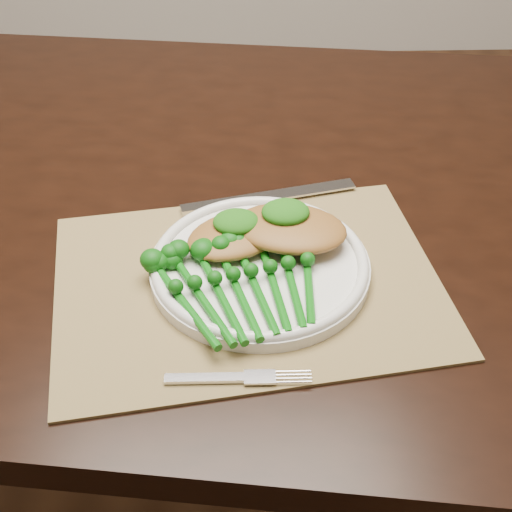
{
  "coord_description": "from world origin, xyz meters",
  "views": [
    {
      "loc": [
        -0.03,
        -0.88,
        1.29
      ],
      "look_at": [
        -0.01,
        -0.27,
        0.78
      ],
      "focal_mm": 50.0,
      "sensor_mm": 36.0,
      "label": 1
    }
  ],
  "objects_px": {
    "dinner_plate": "(260,265)",
    "broccolini_bundle": "(248,292)",
    "dining_table": "(212,365)",
    "placemat": "(248,283)",
    "chicken_fillet_left": "(236,235)"
  },
  "relations": [
    {
      "from": "dinner_plate",
      "to": "placemat",
      "type": "bearing_deg",
      "value": -132.02
    },
    {
      "from": "dinner_plate",
      "to": "broccolini_bundle",
      "type": "xyz_separation_m",
      "value": [
        -0.01,
        -0.05,
        0.01
      ]
    },
    {
      "from": "placemat",
      "to": "dinner_plate",
      "type": "relative_size",
      "value": 1.72
    },
    {
      "from": "dining_table",
      "to": "dinner_plate",
      "type": "distance_m",
      "value": 0.44
    },
    {
      "from": "placemat",
      "to": "broccolini_bundle",
      "type": "relative_size",
      "value": 1.99
    },
    {
      "from": "broccolini_bundle",
      "to": "dinner_plate",
      "type": "bearing_deg",
      "value": 59.0
    },
    {
      "from": "placemat",
      "to": "chicken_fillet_left",
      "type": "distance_m",
      "value": 0.06
    },
    {
      "from": "dinner_plate",
      "to": "chicken_fillet_left",
      "type": "relative_size",
      "value": 2.08
    },
    {
      "from": "chicken_fillet_left",
      "to": "broccolini_bundle",
      "type": "xyz_separation_m",
      "value": [
        0.01,
        -0.09,
        -0.01
      ]
    },
    {
      "from": "dinner_plate",
      "to": "broccolini_bundle",
      "type": "bearing_deg",
      "value": -105.18
    },
    {
      "from": "dining_table",
      "to": "dinner_plate",
      "type": "relative_size",
      "value": 6.81
    },
    {
      "from": "dining_table",
      "to": "broccolini_bundle",
      "type": "xyz_separation_m",
      "value": [
        0.06,
        -0.24,
        0.4
      ]
    },
    {
      "from": "dining_table",
      "to": "dinner_plate",
      "type": "xyz_separation_m",
      "value": [
        0.07,
        -0.19,
        0.39
      ]
    },
    {
      "from": "placemat",
      "to": "chicken_fillet_left",
      "type": "relative_size",
      "value": 3.56
    },
    {
      "from": "dining_table",
      "to": "broccolini_bundle",
      "type": "relative_size",
      "value": 7.89
    }
  ]
}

